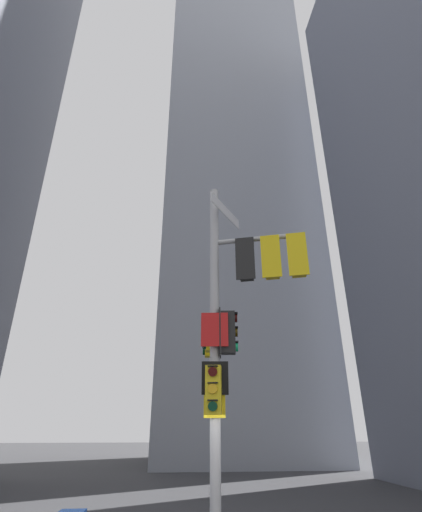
# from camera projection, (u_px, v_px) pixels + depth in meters

# --- Properties ---
(building_mid_block) EXTENTS (12.01, 12.01, 54.46)m
(building_mid_block) POSITION_uv_depth(u_px,v_px,m) (231.00, 152.00, 37.69)
(building_mid_block) COLOR #9399A3
(building_mid_block) RESTS_ON ground
(signal_pole_assembly) EXTENTS (2.61, 3.01, 8.38)m
(signal_pole_assembly) POSITION_uv_depth(u_px,v_px,m) (232.00, 319.00, 9.43)
(signal_pole_assembly) COLOR #B2B2B5
(signal_pole_assembly) RESTS_ON ground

